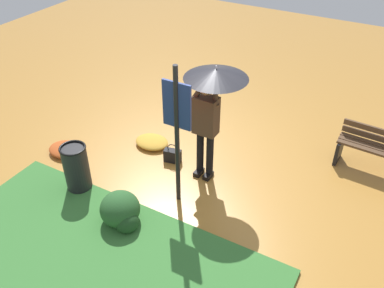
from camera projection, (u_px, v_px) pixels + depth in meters
ground_plane at (202, 166)px, 7.27m from camera, size 18.00×18.00×0.00m
person_with_umbrella at (211, 95)px, 6.16m from camera, size 0.96×0.96×2.04m
info_sign_post at (177, 121)px, 5.76m from camera, size 0.44×0.07×2.30m
handbag at (173, 156)px, 7.30m from camera, size 0.32×0.20×0.37m
park_bench at (380, 151)px, 6.94m from camera, size 1.40×0.45×0.75m
trash_bin at (76, 168)px, 6.54m from camera, size 0.42×0.42×0.83m
shrub_cluster at (121, 211)px, 6.00m from camera, size 0.65×0.59×0.53m
leaf_pile_near_person at (152, 142)px, 7.74m from camera, size 0.64×0.51×0.14m
leaf_pile_by_bench at (66, 149)px, 7.54m from camera, size 0.65×0.52×0.14m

